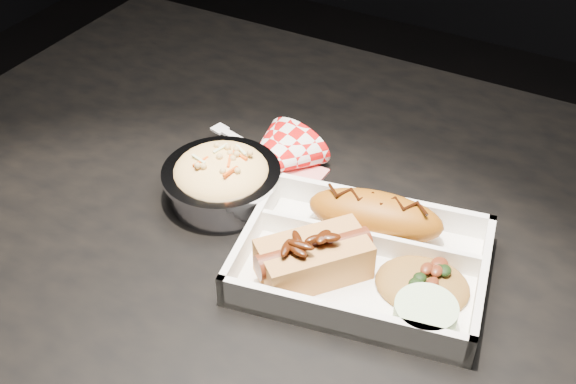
# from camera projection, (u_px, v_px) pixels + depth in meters

# --- Properties ---
(dining_table) EXTENTS (1.20, 0.80, 0.75)m
(dining_table) POSITION_uv_depth(u_px,v_px,m) (342.00, 290.00, 0.86)
(dining_table) COLOR black
(dining_table) RESTS_ON ground
(food_tray) EXTENTS (0.28, 0.22, 0.04)m
(food_tray) POSITION_uv_depth(u_px,v_px,m) (362.00, 264.00, 0.75)
(food_tray) COLOR white
(food_tray) RESTS_ON dining_table
(fried_pastry) EXTENTS (0.16, 0.09, 0.05)m
(fried_pastry) POSITION_uv_depth(u_px,v_px,m) (375.00, 215.00, 0.78)
(fried_pastry) COLOR #9F560F
(fried_pastry) RESTS_ON food_tray
(hotdog) EXTENTS (0.12, 0.12, 0.06)m
(hotdog) POSITION_uv_depth(u_px,v_px,m) (314.00, 256.00, 0.73)
(hotdog) COLOR #C88744
(hotdog) RESTS_ON food_tray
(fried_rice_mound) EXTENTS (0.11, 0.10, 0.03)m
(fried_rice_mound) POSITION_uv_depth(u_px,v_px,m) (424.00, 277.00, 0.72)
(fried_rice_mound) COLOR #9D6A2D
(fried_rice_mound) RESTS_ON food_tray
(cupcake_liner) EXTENTS (0.06, 0.06, 0.03)m
(cupcake_liner) POSITION_uv_depth(u_px,v_px,m) (425.00, 316.00, 0.68)
(cupcake_liner) COLOR beige
(cupcake_liner) RESTS_ON food_tray
(foil_coleslaw_cup) EXTENTS (0.14, 0.14, 0.07)m
(foil_coleslaw_cup) POSITION_uv_depth(u_px,v_px,m) (222.00, 178.00, 0.83)
(foil_coleslaw_cup) COLOR silver
(foil_coleslaw_cup) RESTS_ON dining_table
(napkin_fork) EXTENTS (0.16, 0.13, 0.10)m
(napkin_fork) POSITION_uv_depth(u_px,v_px,m) (270.00, 160.00, 0.88)
(napkin_fork) COLOR red
(napkin_fork) RESTS_ON dining_table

